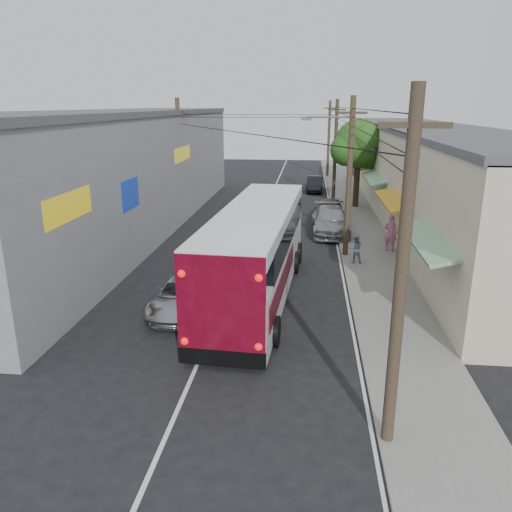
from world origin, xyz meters
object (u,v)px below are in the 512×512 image
(coach_bus, at_px, (257,251))
(pedestrian_near, at_px, (391,233))
(parked_suv, at_px, (330,221))
(parked_car_far, at_px, (315,184))
(parked_car_mid, at_px, (328,210))
(jeepney, at_px, (183,295))
(pedestrian_far, at_px, (355,249))

(coach_bus, height_order, pedestrian_near, coach_bus)
(parked_suv, bearing_deg, parked_car_far, 92.12)
(parked_suv, relative_size, parked_car_mid, 1.26)
(parked_suv, bearing_deg, jeepney, -116.30)
(parked_car_mid, bearing_deg, parked_car_far, 99.94)
(jeepney, bearing_deg, parked_suv, 64.49)
(coach_bus, bearing_deg, pedestrian_far, 49.15)
(parked_suv, xyz_separation_m, parked_car_far, (-0.80, 15.42, -0.11))
(coach_bus, distance_m, parked_suv, 11.28)
(parked_car_mid, distance_m, pedestrian_near, 8.02)
(coach_bus, distance_m, pedestrian_far, 6.36)
(parked_car_far, bearing_deg, parked_suv, -84.07)
(coach_bus, distance_m, jeepney, 3.53)
(pedestrian_near, bearing_deg, coach_bus, 64.65)
(coach_bus, xyz_separation_m, parked_car_mid, (3.39, 14.31, -1.16))
(parked_suv, relative_size, pedestrian_far, 3.90)
(parked_car_mid, height_order, pedestrian_far, pedestrian_far)
(parked_car_mid, distance_m, pedestrian_far, 9.87)
(coach_bus, xyz_separation_m, pedestrian_near, (6.39, 6.89, -0.83))
(parked_car_far, bearing_deg, parked_car_mid, -83.17)
(jeepney, bearing_deg, pedestrian_far, 42.63)
(jeepney, relative_size, pedestrian_near, 2.39)
(parked_car_mid, bearing_deg, pedestrian_far, -78.26)
(parked_car_far, distance_m, pedestrian_far, 21.70)
(parked_suv, bearing_deg, coach_bus, -108.45)
(pedestrian_far, bearing_deg, jeepney, 37.83)
(parked_suv, relative_size, pedestrian_near, 2.88)
(jeepney, height_order, parked_suv, parked_suv)
(jeepney, relative_size, parked_suv, 0.83)
(jeepney, bearing_deg, parked_car_far, 79.39)
(parked_suv, distance_m, parked_car_mid, 3.61)
(coach_bus, relative_size, parked_car_mid, 2.98)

